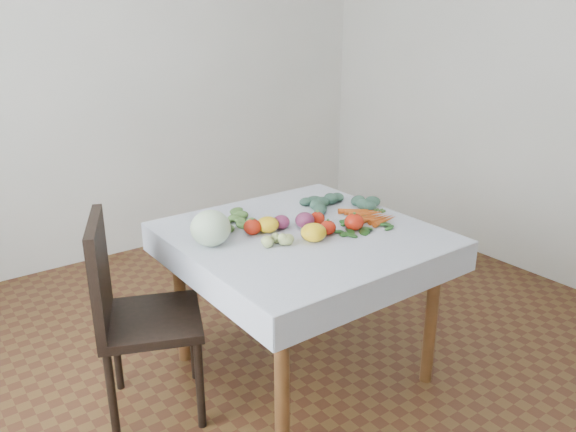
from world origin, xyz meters
The scene contains 19 objects.
ground centered at (0.00, 0.00, 0.00)m, with size 4.00×4.00×0.00m, color #55391B.
back_wall centered at (0.00, 2.00, 1.35)m, with size 4.00×0.04×2.70m, color white.
table centered at (0.00, 0.00, 0.65)m, with size 1.00×1.00×0.75m.
tablecloth centered at (0.00, 0.00, 0.75)m, with size 1.12×1.12×0.01m, color white.
chair centered at (-0.79, 0.20, 0.54)m, with size 0.55×0.55×0.94m.
cabbage centered at (-0.42, 0.11, 0.84)m, with size 0.18×0.18×0.16m, color #B3CAA9.
tomato_a centered at (-0.21, 0.11, 0.79)m, with size 0.08×0.08×0.07m, color red.
tomato_b centered at (0.07, -0.09, 0.79)m, with size 0.08×0.08×0.07m, color red.
tomato_c centered at (0.11, 0.03, 0.79)m, with size 0.07×0.07×0.06m, color red.
tomato_d centered at (0.21, -0.13, 0.80)m, with size 0.09×0.09×0.08m, color red.
heirloom_back centered at (-0.13, 0.09, 0.79)m, with size 0.10×0.10×0.07m, color yellow.
heirloom_front centered at (-0.03, -0.12, 0.80)m, with size 0.12×0.12×0.08m, color yellow.
onion_a centered at (-0.06, 0.09, 0.79)m, with size 0.08×0.08×0.07m, color #521735.
onion_b centered at (0.04, 0.03, 0.79)m, with size 0.09×0.09×0.08m, color #521735.
tomatillo_cluster centered at (-0.19, -0.05, 0.78)m, with size 0.13×0.12×0.04m.
carrot_bunch centered at (0.39, -0.05, 0.77)m, with size 0.18×0.27×0.03m.
kale_bunch centered at (0.38, 0.16, 0.78)m, with size 0.31×0.30×0.05m.
basil_bunch centered at (0.25, -0.12, 0.76)m, with size 0.26×0.23×0.01m.
dill_bunch centered at (-0.23, 0.30, 0.77)m, with size 0.28×0.22×0.03m.
Camera 1 is at (-1.51, -1.92, 1.72)m, focal length 35.00 mm.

